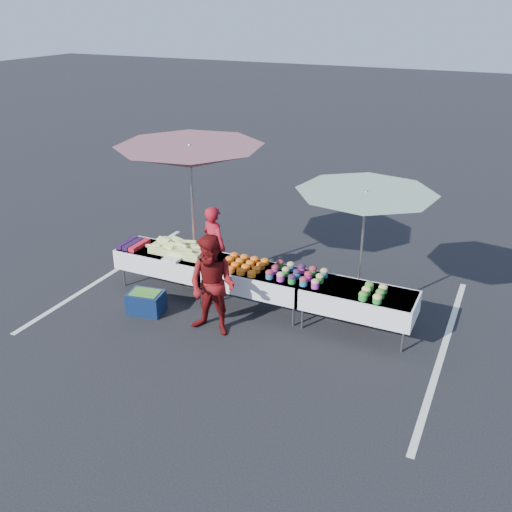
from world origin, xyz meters
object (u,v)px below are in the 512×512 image
at_px(storage_bin, 146,302).
at_px(table_right, 358,299).
at_px(table_left, 168,260).
at_px(table_center, 256,278).
at_px(vendor, 214,246).
at_px(customer, 212,286).
at_px(umbrella_left, 190,158).
at_px(umbrella_right, 365,203).

bearing_deg(storage_bin, table_right, 5.54).
bearing_deg(storage_bin, table_left, 88.96).
distance_m(table_left, table_center, 1.80).
bearing_deg(vendor, customer, 141.82).
distance_m(table_right, vendor, 2.98).
relative_size(table_left, umbrella_left, 0.59).
xyz_separation_m(umbrella_left, storage_bin, (-0.19, -1.35, -2.24)).
relative_size(table_right, storage_bin, 2.85).
bearing_deg(umbrella_right, storage_bin, -158.14).
xyz_separation_m(table_left, customer, (1.51, -1.01, 0.25)).
xyz_separation_m(vendor, umbrella_right, (2.82, -0.15, 1.29)).
distance_m(table_center, table_right, 1.80).
bearing_deg(umbrella_right, umbrella_left, 180.00).
bearing_deg(customer, table_right, 26.19).
xyz_separation_m(table_left, vendor, (0.68, 0.55, 0.19)).
xyz_separation_m(umbrella_right, storage_bin, (-3.35, -1.35, -1.87)).
distance_m(vendor, umbrella_left, 1.71).
distance_m(table_right, customer, 2.33).
distance_m(table_center, storage_bin, 1.94).
bearing_deg(umbrella_left, table_left, -130.11).
relative_size(vendor, storage_bin, 2.36).
height_order(umbrella_left, umbrella_right, umbrella_left).
bearing_deg(customer, storage_bin, 177.61).
height_order(umbrella_left, storage_bin, umbrella_left).
height_order(table_left, umbrella_left, umbrella_left).
distance_m(table_center, vendor, 1.26).
height_order(table_center, customer, customer).
distance_m(table_center, customer, 1.08).
xyz_separation_m(table_left, table_right, (3.60, 0.00, 0.00)).
height_order(table_left, storage_bin, table_left).
height_order(umbrella_right, storage_bin, umbrella_right).
distance_m(table_right, umbrella_left, 3.78).
bearing_deg(umbrella_right, customer, -144.59).
bearing_deg(table_center, umbrella_right, 13.25).
distance_m(customer, umbrella_right, 2.73).
bearing_deg(storage_bin, umbrella_right, 12.10).
xyz_separation_m(table_left, table_center, (1.80, 0.00, 0.00)).
height_order(table_left, vendor, vendor).
xyz_separation_m(customer, umbrella_right, (1.98, 1.41, 1.23)).
bearing_deg(table_right, umbrella_right, 104.20).
relative_size(vendor, umbrella_left, 0.49).
height_order(table_left, table_right, same).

